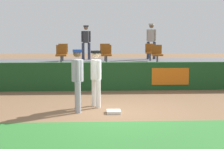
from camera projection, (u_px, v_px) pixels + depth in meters
name	position (u px, v px, depth m)	size (l,w,h in m)	color
ground_plane	(116.00, 114.00, 10.02)	(60.00, 60.00, 0.00)	brown
grass_foreground_strip	(122.00, 137.00, 7.73)	(18.00, 2.80, 0.01)	#2D722D
first_base	(114.00, 112.00, 10.10)	(0.40, 0.40, 0.08)	white
player_fielder_home	(96.00, 75.00, 10.87)	(0.44, 0.57, 1.75)	white
player_runner_visitor	(77.00, 76.00, 10.18)	(0.39, 0.51, 1.82)	#9EA3AD
field_wall	(110.00, 76.00, 14.08)	(18.00, 0.26, 1.13)	#19471E
bleacher_platform	(108.00, 72.00, 16.64)	(18.00, 4.80, 0.93)	#59595E
seat_back_right	(150.00, 51.00, 17.29)	(0.44, 0.44, 0.84)	#4C4C51
seat_front_left	(61.00, 53.00, 15.31)	(0.46, 0.44, 0.84)	#4C4C51
seat_front_center	(106.00, 53.00, 15.40)	(0.45, 0.44, 0.84)	#4C4C51
seat_back_center	(105.00, 51.00, 17.19)	(0.48, 0.44, 0.84)	#4C4C51
seat_front_right	(157.00, 53.00, 15.51)	(0.44, 0.44, 0.84)	#4C4C51
seat_back_left	(63.00, 51.00, 17.09)	(0.46, 0.44, 0.84)	#4C4C51
spectator_hooded	(151.00, 39.00, 18.35)	(0.49, 0.46, 1.85)	#33384C
spectator_capped	(86.00, 40.00, 17.95)	(0.48, 0.38, 1.75)	#33384C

